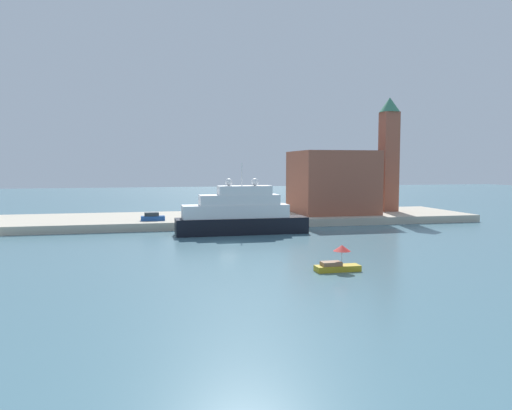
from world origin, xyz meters
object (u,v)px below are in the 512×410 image
at_px(bell_tower, 389,151).
at_px(person_figure, 184,217).
at_px(small_motorboat, 338,262).
at_px(mooring_bollard, 225,218).
at_px(large_yacht, 240,215).
at_px(harbor_building, 332,182).
at_px(parked_car, 153,217).

relative_size(bell_tower, person_figure, 15.62).
bearing_deg(small_motorboat, bell_tower, 57.26).
height_order(small_motorboat, mooring_bollard, small_motorboat).
xyz_separation_m(large_yacht, person_figure, (-8.57, 9.27, -1.07)).
relative_size(large_yacht, small_motorboat, 4.50).
bearing_deg(small_motorboat, person_figure, 107.92).
distance_m(large_yacht, harbor_building, 29.68).
xyz_separation_m(small_motorboat, parked_car, (-18.97, 42.59, 1.10)).
relative_size(large_yacht, bell_tower, 0.89).
relative_size(large_yacht, person_figure, 13.94).
relative_size(harbor_building, person_figure, 9.96).
height_order(large_yacht, person_figure, large_yacht).
distance_m(large_yacht, person_figure, 12.67).
bearing_deg(parked_car, bell_tower, 8.94).
bearing_deg(harbor_building, bell_tower, 5.92).
distance_m(harbor_building, parked_car, 38.80).
height_order(small_motorboat, person_figure, person_figure).
relative_size(large_yacht, harbor_building, 1.40).
relative_size(person_figure, mooring_bollard, 1.87).
bearing_deg(parked_car, small_motorboat, -65.99).
xyz_separation_m(harbor_building, parked_car, (-37.75, -6.68, -5.94)).
xyz_separation_m(large_yacht, small_motorboat, (4.70, -31.75, -2.29)).
bearing_deg(small_motorboat, harbor_building, 69.13).
distance_m(small_motorboat, parked_car, 46.64).
bearing_deg(harbor_building, parked_car, -169.96).
height_order(person_figure, mooring_bollard, person_figure).
distance_m(bell_tower, person_figure, 48.55).
distance_m(harbor_building, bell_tower, 15.47).
distance_m(small_motorboat, person_figure, 43.12).
xyz_separation_m(large_yacht, harbor_building, (23.48, 17.53, 4.76)).
height_order(small_motorboat, parked_car, parked_car).
bearing_deg(parked_car, mooring_bollard, -15.16).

